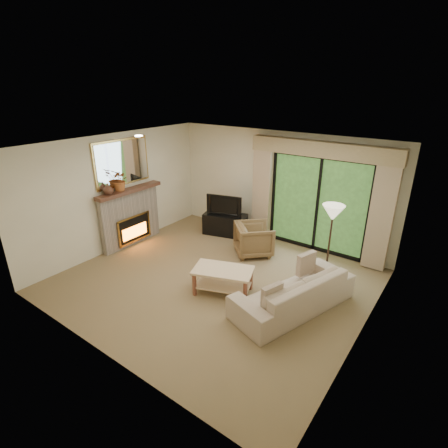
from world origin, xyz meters
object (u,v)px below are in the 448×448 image
Objects in this scene: media_console at (225,224)px; sofa at (293,291)px; coffee_table at (223,281)px; armchair at (254,239)px.

sofa reaches higher than media_console.
coffee_table is at bearing -57.56° from sofa.
coffee_table is (0.36, -1.66, -0.12)m from armchair.
media_console is 1.35× the size of armchair.
media_console is 3.34m from sofa.
media_console reaches higher than coffee_table.
armchair is at bearing -111.82° from sofa.
armchair is 0.74× the size of coffee_table.
coffee_table is at bearing -70.45° from media_console.
coffee_table is (-1.24, -0.32, -0.08)m from sofa.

